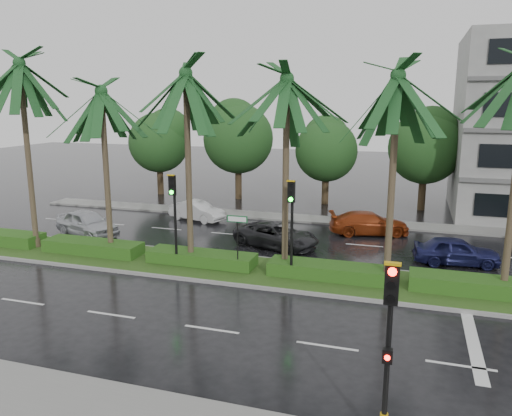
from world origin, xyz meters
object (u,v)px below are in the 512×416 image
(car_darkgrey, at_px, (276,235))
(car_blue, at_px, (456,251))
(car_white, at_px, (197,211))
(car_red, at_px, (369,223))
(signal_near, at_px, (388,347))
(signal_median_left, at_px, (174,207))
(street_sign, at_px, (237,229))
(car_silver, at_px, (87,223))

(car_darkgrey, relative_size, car_blue, 1.19)
(car_white, height_order, car_red, car_red)
(signal_near, height_order, car_red, signal_near)
(signal_near, height_order, signal_median_left, signal_median_left)
(street_sign, distance_m, car_silver, 11.30)
(signal_median_left, distance_m, car_white, 10.12)
(signal_near, relative_size, car_red, 0.95)
(signal_near, xyz_separation_m, car_white, (-13.11, 19.03, -1.86))
(signal_near, height_order, car_silver, signal_near)
(car_silver, relative_size, car_red, 0.96)
(signal_near, distance_m, car_red, 19.06)
(street_sign, height_order, car_red, street_sign)
(car_white, bearing_deg, car_silver, 156.54)
(car_white, distance_m, car_blue, 16.28)
(signal_median_left, xyz_separation_m, car_white, (-3.11, 9.34, -2.36))
(car_blue, bearing_deg, signal_median_left, 105.10)
(signal_median_left, bearing_deg, street_sign, 3.47)
(car_silver, relative_size, car_white, 1.14)
(signal_near, xyz_separation_m, signal_median_left, (-10.00, 9.69, 0.49))
(signal_median_left, xyz_separation_m, car_red, (8.00, 9.17, -2.33))
(car_white, xyz_separation_m, car_red, (11.11, -0.16, 0.03))
(signal_near, xyz_separation_m, car_silver, (-17.61, 13.52, -1.75))
(signal_near, height_order, car_blue, signal_near)
(car_silver, bearing_deg, signal_near, -106.23)
(car_darkgrey, height_order, car_blue, car_blue)
(car_red, distance_m, car_blue, 6.32)
(car_silver, xyz_separation_m, car_blue, (20.11, 0.90, -0.09))
(signal_near, relative_size, signal_median_left, 1.00)
(signal_near, height_order, street_sign, signal_near)
(car_silver, xyz_separation_m, car_white, (4.50, 5.50, -0.12))
(signal_near, distance_m, street_sign, 12.11)
(signal_median_left, xyz_separation_m, car_silver, (-7.61, 3.83, -2.24))
(car_darkgrey, relative_size, car_red, 1.02)
(street_sign, relative_size, car_red, 0.56)
(car_silver, height_order, car_white, car_silver)
(street_sign, xyz_separation_m, car_darkgrey, (0.50, 4.79, -1.47))
(car_blue, bearing_deg, car_silver, 86.92)
(street_sign, height_order, car_silver, street_sign)
(signal_near, bearing_deg, street_sign, 125.34)
(car_darkgrey, bearing_deg, car_red, -28.65)
(car_silver, distance_m, car_white, 7.11)
(car_white, height_order, car_darkgrey, car_darkgrey)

